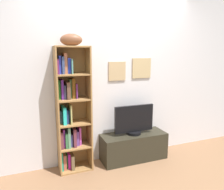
# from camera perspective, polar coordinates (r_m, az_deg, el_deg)

# --- Properties ---
(back_wall) EXTENTS (4.80, 0.08, 2.60)m
(back_wall) POSITION_cam_1_polar(r_m,az_deg,el_deg) (3.27, 0.37, 5.06)
(back_wall) COLOR silver
(back_wall) RESTS_ON ground
(bookshelf) EXTENTS (0.46, 0.30, 1.73)m
(bookshelf) POSITION_cam_1_polar(r_m,az_deg,el_deg) (3.02, -11.14, -4.67)
(bookshelf) COLOR #9C7040
(bookshelf) RESTS_ON ground
(football) EXTENTS (0.31, 0.22, 0.16)m
(football) POSITION_cam_1_polar(r_m,az_deg,el_deg) (2.90, -10.84, 14.25)
(football) COLOR brown
(football) RESTS_ON bookshelf
(tv_stand) EXTENTS (1.02, 0.38, 0.41)m
(tv_stand) POSITION_cam_1_polar(r_m,az_deg,el_deg) (3.46, 5.78, -13.50)
(tv_stand) COLOR #29261B
(tv_stand) RESTS_ON ground
(television) EXTENTS (0.63, 0.22, 0.45)m
(television) POSITION_cam_1_polar(r_m,az_deg,el_deg) (3.30, 5.91, -6.74)
(television) COLOR black
(television) RESTS_ON tv_stand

